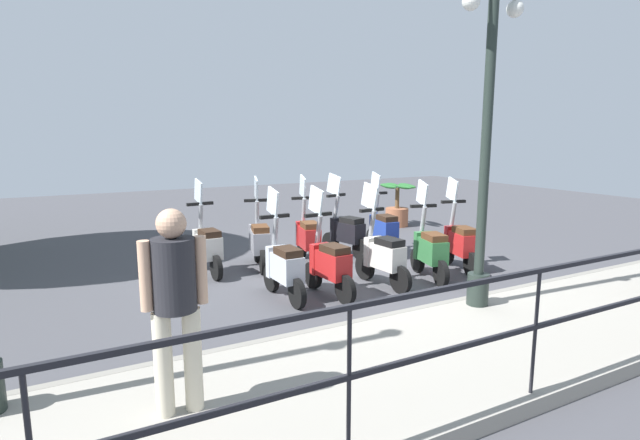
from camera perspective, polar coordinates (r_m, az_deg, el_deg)
ground_plane at (r=8.29m, az=3.72°, el=-6.07°), size 28.00×28.00×0.00m
promenade_walkway at (r=5.98m, az=20.38°, el=-12.34°), size 2.20×20.00×0.15m
fence_railing at (r=5.14m, az=29.77°, el=-6.87°), size 0.04×16.03×1.07m
lamp_post_near at (r=6.33m, az=18.33°, el=6.40°), size 0.26×0.90×4.07m
pedestrian_distant at (r=3.90m, az=-16.25°, el=-8.37°), size 0.34×0.49×1.59m
potted_palm at (r=12.46m, az=8.79°, el=1.33°), size 1.06×0.66×1.05m
scooter_near_0 at (r=8.64m, az=15.67°, el=-2.46°), size 1.21×0.52×1.54m
scooter_near_1 at (r=8.01m, az=12.42°, el=-3.28°), size 1.21×0.52×1.54m
scooter_near_2 at (r=7.52m, az=7.19°, el=-3.99°), size 1.23×0.44×1.54m
scooter_near_3 at (r=7.01m, az=1.01°, el=-4.92°), size 1.23×0.44×1.54m
scooter_near_4 at (r=6.88m, az=-4.17°, el=-5.23°), size 1.23×0.44×1.54m
scooter_far_0 at (r=9.58m, az=7.19°, el=-0.98°), size 1.23×0.44×1.54m
scooter_far_1 at (r=9.25m, az=2.99°, el=-1.30°), size 1.22×0.50×1.54m
scooter_far_2 at (r=8.79m, az=-1.40°, el=-1.88°), size 1.22×0.49×1.54m
scooter_far_3 at (r=8.54m, az=-6.93°, el=-2.30°), size 1.21×0.52×1.54m
scooter_far_4 at (r=8.30m, az=-12.78°, el=-2.84°), size 1.23×0.44×1.54m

